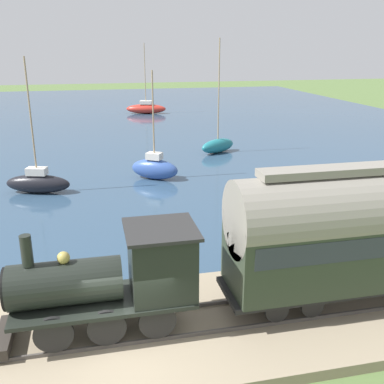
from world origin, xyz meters
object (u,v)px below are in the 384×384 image
sailboat_black (38,182)px  rowboat_mid_harbor (243,189)px  passenger_coach (368,227)px  sailboat_red (146,108)px  sailboat_teal (218,145)px  steam_locomotive (116,276)px  sailboat_blue (155,168)px  rowboat_far_out (334,216)px

sailboat_black → rowboat_mid_harbor: bearing=-85.9°
passenger_coach → sailboat_red: (47.81, 1.40, -2.31)m
passenger_coach → sailboat_black: size_ratio=1.19×
sailboat_teal → rowboat_mid_harbor: 10.87m
steam_locomotive → sailboat_black: size_ratio=0.73×
passenger_coach → sailboat_teal: 23.95m
passenger_coach → rowboat_mid_harbor: passenger_coach is taller
sailboat_red → sailboat_teal: sailboat_teal is taller
sailboat_red → sailboat_black: bearing=175.7°
passenger_coach → sailboat_red: 47.88m
sailboat_teal → rowboat_mid_harbor: size_ratio=4.30×
passenger_coach → rowboat_mid_harbor: size_ratio=4.48×
sailboat_red → steam_locomotive: bearing=-174.0°
sailboat_blue → sailboat_red: bearing=26.6°
steam_locomotive → sailboat_blue: size_ratio=0.82×
sailboat_black → rowboat_mid_harbor: size_ratio=3.76×
sailboat_black → sailboat_blue: bearing=-62.4°
rowboat_mid_harbor → rowboat_far_out: bearing=-151.7°
steam_locomotive → rowboat_far_out: (7.84, -11.64, -2.07)m
steam_locomotive → rowboat_far_out: bearing=-56.0°
sailboat_teal → sailboat_blue: bearing=107.8°
steam_locomotive → sailboat_black: (15.74, 3.86, -1.56)m
sailboat_teal → sailboat_blue: (-6.62, 6.29, 0.10)m
sailboat_black → rowboat_far_out: sailboat_black is taller
sailboat_black → sailboat_blue: (1.42, -7.38, 0.10)m
steam_locomotive → rowboat_mid_harbor: size_ratio=2.74×
sailboat_red → rowboat_mid_harbor: bearing=-163.2°
passenger_coach → sailboat_black: (15.74, 11.99, -2.33)m
sailboat_blue → rowboat_mid_harbor: sailboat_blue is taller
sailboat_teal → sailboat_red: bearing=-21.4°
sailboat_teal → rowboat_far_out: 16.05m
passenger_coach → sailboat_teal: size_ratio=1.04×
sailboat_blue → rowboat_mid_harbor: bearing=-97.7°
sailboat_red → rowboat_far_out: bearing=-159.0°
rowboat_far_out → rowboat_mid_harbor: size_ratio=1.18×
steam_locomotive → sailboat_red: 48.30m
sailboat_teal → sailboat_black: (-8.04, 13.67, 0.01)m
rowboat_far_out → rowboat_mid_harbor: rowboat_mid_harbor is taller
sailboat_teal → rowboat_mid_harbor: bearing=143.9°
sailboat_red → rowboat_far_out: sailboat_red is taller
passenger_coach → sailboat_teal: (23.78, -1.68, -2.34)m
passenger_coach → sailboat_blue: 17.91m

